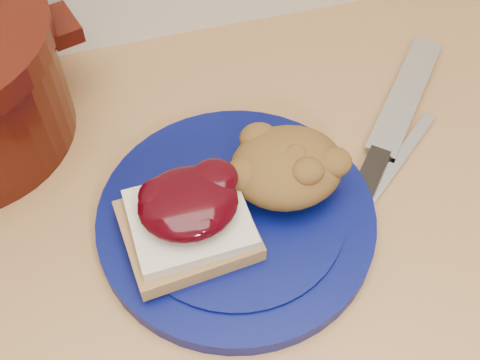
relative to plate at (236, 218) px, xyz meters
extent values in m
cube|color=beige|center=(-0.03, 0.03, -0.48)|extent=(4.00, 0.60, 0.86)
cylinder|color=#050A48|center=(0.00, 0.00, 0.00)|extent=(0.30, 0.30, 0.02)
cube|color=olive|center=(-0.06, -0.02, 0.02)|extent=(0.14, 0.12, 0.02)
cube|color=beige|center=(-0.05, -0.01, 0.04)|extent=(0.12, 0.11, 0.01)
ellipsoid|color=black|center=(-0.05, -0.01, 0.06)|extent=(0.10, 0.09, 0.03)
ellipsoid|color=brown|center=(0.06, 0.02, 0.05)|extent=(0.12, 0.11, 0.06)
cube|color=black|center=(0.14, -0.01, 0.00)|extent=(0.10, 0.11, 0.02)
cube|color=silver|center=(0.26, 0.12, 0.00)|extent=(0.17, 0.19, 0.00)
cube|color=silver|center=(0.20, 0.03, -0.01)|extent=(0.16, 0.13, 0.00)
cube|color=#340B05|center=(-0.14, 0.25, 0.09)|extent=(0.05, 0.07, 0.02)
camera|label=1|loc=(-0.09, -0.34, 0.55)|focal=45.00mm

